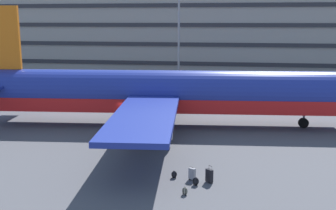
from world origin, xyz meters
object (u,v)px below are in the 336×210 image
at_px(airliner, 162,93).
at_px(backpack_purple, 196,181).
at_px(backpack_upright, 185,191).
at_px(backpack_red, 174,174).
at_px(suitcase_orange, 209,175).
at_px(suitcase_black, 192,174).

xyz_separation_m(airliner, backpack_purple, (4.28, -13.47, -2.80)).
bearing_deg(backpack_purple, backpack_upright, -108.67).
height_order(backpack_upright, backpack_red, backpack_upright).
relative_size(suitcase_orange, suitcase_black, 1.23).
relative_size(suitcase_orange, backpack_upright, 2.10).
distance_m(suitcase_orange, backpack_red, 2.25).
relative_size(airliner, suitcase_black, 45.89).
relative_size(airliner, backpack_red, 78.78).
xyz_separation_m(suitcase_black, backpack_purple, (0.30, -0.78, -0.16)).
height_order(suitcase_black, backpack_upright, suitcase_black).
height_order(backpack_red, backpack_purple, backpack_purple).
relative_size(suitcase_black, backpack_upright, 1.70).
xyz_separation_m(suitcase_orange, backpack_upright, (-1.25, -1.96, -0.23)).
bearing_deg(airliner, suitcase_orange, -68.70).
bearing_deg(suitcase_orange, backpack_red, 169.41).
height_order(airliner, suitcase_black, airliner).
bearing_deg(suitcase_orange, airliner, 111.30).
distance_m(airliner, backpack_purple, 14.41).
height_order(airliner, suitcase_orange, airliner).
relative_size(suitcase_orange, backpack_red, 2.12).
distance_m(backpack_upright, backpack_red, 2.56).
height_order(suitcase_orange, backpack_red, suitcase_orange).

